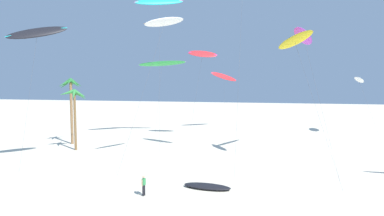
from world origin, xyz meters
TOP-DOWN VIEW (x-y plane):
  - palm_tree_0 at (-23.51, 36.38)m, footprint 3.61×3.81m
  - palm_tree_1 at (-20.40, 32.64)m, footprint 3.87×3.59m
  - flying_kite_0 at (-6.21, 29.13)m, footprint 5.12×8.75m
  - flying_kite_2 at (-13.46, 49.14)m, footprint 8.78×6.13m
  - flying_kite_3 at (-5.31, 45.97)m, footprint 4.86×3.39m
  - flying_kite_4 at (-18.67, 23.96)m, footprint 5.48×4.70m
  - flying_kite_5 at (-3.40, 58.14)m, footprint 5.08×12.01m
  - flying_kite_6 at (8.04, 32.75)m, footprint 5.50×12.39m
  - flying_kite_7 at (9.32, 35.88)m, footprint 4.48×13.37m
  - flying_kite_8 at (21.03, 56.47)m, footprint 1.94×11.77m
  - flying_kite_9 at (-11.65, 42.79)m, footprint 7.22×11.39m
  - grounded_kite_0 at (0.19, 21.24)m, footprint 4.28×1.78m
  - person_near_left at (-4.49, 18.33)m, footprint 0.28×0.49m

SIDE VIEW (x-z plane):
  - grounded_kite_0 at x=0.19m, z-range 0.00..0.39m
  - person_near_left at x=-4.49m, z-range 0.08..1.75m
  - palm_tree_1 at x=-20.40m, z-range 2.81..11.20m
  - palm_tree_0 at x=-23.51m, z-range 3.01..12.96m
  - flying_kite_8 at x=21.03m, z-range 4.58..15.10m
  - flying_kite_5 at x=-3.40m, z-range 4.62..16.51m
  - flying_kite_2 at x=-13.46m, z-range 6.02..19.53m
  - flying_kite_6 at x=8.04m, z-range 6.42..21.57m
  - flying_kite_3 at x=-5.31m, z-range 6.56..21.47m
  - flying_kite_4 at x=-18.67m, z-range 6.58..22.40m
  - flying_kite_7 at x=9.32m, z-range 6.93..22.74m
  - flying_kite_0 at x=-6.21m, z-range 7.46..24.57m
  - flying_kite_9 at x=-11.65m, z-range 10.42..33.55m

